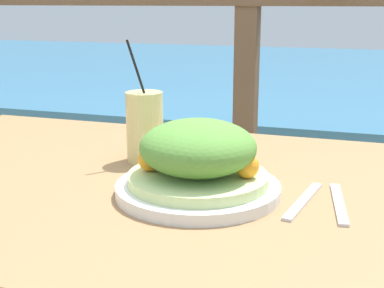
# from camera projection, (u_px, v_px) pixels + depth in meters

# --- Properties ---
(patio_table) EXTENTS (1.25, 0.81, 0.71)m
(patio_table) POSITION_uv_depth(u_px,v_px,m) (151.00, 224.00, 1.01)
(patio_table) COLOR #997047
(patio_table) RESTS_ON ground_plane
(railing_fence) EXTENTS (2.80, 0.08, 1.10)m
(railing_fence) POSITION_uv_depth(u_px,v_px,m) (247.00, 67.00, 1.71)
(railing_fence) COLOR brown
(railing_fence) RESTS_ON ground_plane
(sea_backdrop) EXTENTS (12.00, 4.00, 0.51)m
(sea_backdrop) POSITION_uv_depth(u_px,v_px,m) (313.00, 103.00, 4.16)
(sea_backdrop) COLOR teal
(sea_backdrop) RESTS_ON ground_plane
(salad_plate) EXTENTS (0.28, 0.28, 0.13)m
(salad_plate) POSITION_uv_depth(u_px,v_px,m) (198.00, 163.00, 0.90)
(salad_plate) COLOR silver
(salad_plate) RESTS_ON patio_table
(drink_glass) EXTENTS (0.08, 0.08, 0.25)m
(drink_glass) POSITION_uv_depth(u_px,v_px,m) (145.00, 127.00, 1.08)
(drink_glass) COLOR #DBCC7F
(drink_glass) RESTS_ON patio_table
(fork) EXTENTS (0.05, 0.18, 0.00)m
(fork) POSITION_uv_depth(u_px,v_px,m) (303.00, 201.00, 0.87)
(fork) COLOR silver
(fork) RESTS_ON patio_table
(knife) EXTENTS (0.04, 0.18, 0.00)m
(knife) POSITION_uv_depth(u_px,v_px,m) (339.00, 203.00, 0.86)
(knife) COLOR silver
(knife) RESTS_ON patio_table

